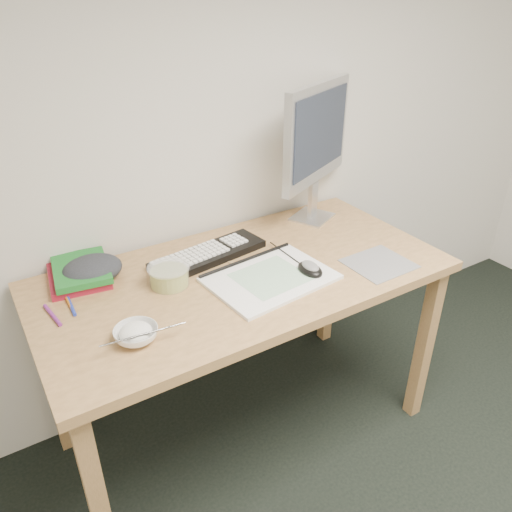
{
  "coord_description": "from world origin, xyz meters",
  "views": [
    {
      "loc": [
        -1.05,
        0.16,
        1.63
      ],
      "look_at": [
        -0.29,
        1.38,
        0.83
      ],
      "focal_mm": 35.0,
      "sensor_mm": 36.0,
      "label": 1
    }
  ],
  "objects_px": {
    "desk": "(244,292)",
    "rice_bowl": "(136,335)",
    "monitor": "(317,137)",
    "sketchpad": "(270,278)",
    "keyboard": "(208,255)"
  },
  "relations": [
    {
      "from": "desk",
      "to": "monitor",
      "type": "height_order",
      "value": "monitor"
    },
    {
      "from": "desk",
      "to": "keyboard",
      "type": "xyz_separation_m",
      "value": [
        -0.06,
        0.15,
        0.09
      ]
    },
    {
      "from": "desk",
      "to": "rice_bowl",
      "type": "xyz_separation_m",
      "value": [
        -0.44,
        -0.16,
        0.1
      ]
    },
    {
      "from": "desk",
      "to": "sketchpad",
      "type": "bearing_deg",
      "value": -60.7
    },
    {
      "from": "desk",
      "to": "monitor",
      "type": "relative_size",
      "value": 2.56
    },
    {
      "from": "monitor",
      "to": "rice_bowl",
      "type": "height_order",
      "value": "monitor"
    },
    {
      "from": "sketchpad",
      "to": "desk",
      "type": "bearing_deg",
      "value": 113.57
    },
    {
      "from": "keyboard",
      "to": "rice_bowl",
      "type": "xyz_separation_m",
      "value": [
        -0.38,
        -0.31,
        0.01
      ]
    },
    {
      "from": "monitor",
      "to": "rice_bowl",
      "type": "bearing_deg",
      "value": 177.52
    },
    {
      "from": "sketchpad",
      "to": "keyboard",
      "type": "bearing_deg",
      "value": 108.24
    },
    {
      "from": "desk",
      "to": "sketchpad",
      "type": "distance_m",
      "value": 0.14
    },
    {
      "from": "sketchpad",
      "to": "keyboard",
      "type": "distance_m",
      "value": 0.27
    },
    {
      "from": "desk",
      "to": "rice_bowl",
      "type": "relative_size",
      "value": 11.41
    },
    {
      "from": "monitor",
      "to": "rice_bowl",
      "type": "distance_m",
      "value": 1.04
    },
    {
      "from": "keyboard",
      "to": "rice_bowl",
      "type": "distance_m",
      "value": 0.49
    }
  ]
}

